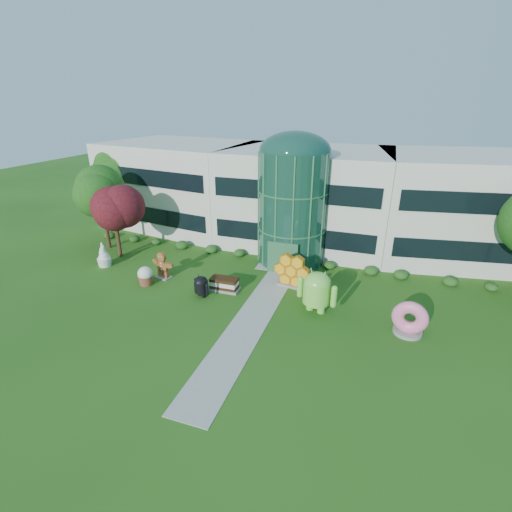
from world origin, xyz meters
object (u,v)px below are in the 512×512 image
(android_black, at_px, (201,285))
(donut, at_px, (410,317))
(android_green, at_px, (317,289))
(gingerbread, at_px, (163,265))

(android_black, relative_size, donut, 0.83)
(android_black, distance_m, donut, 14.63)
(android_black, bearing_deg, android_green, 30.00)
(donut, distance_m, gingerbread, 19.16)
(android_green, relative_size, donut, 1.50)
(android_green, bearing_deg, android_black, -160.39)
(donut, height_order, gingerbread, donut)
(gingerbread, bearing_deg, android_black, -7.72)
(android_black, bearing_deg, gingerbread, -177.20)
(donut, relative_size, gingerbread, 0.93)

